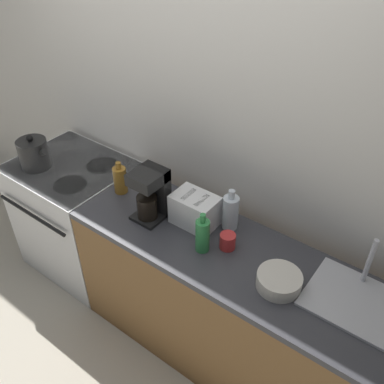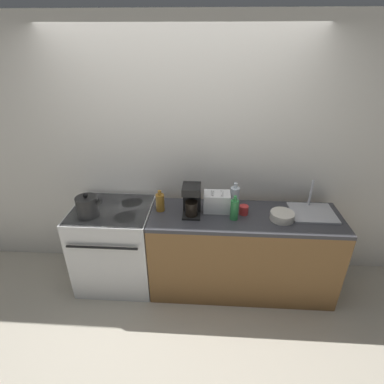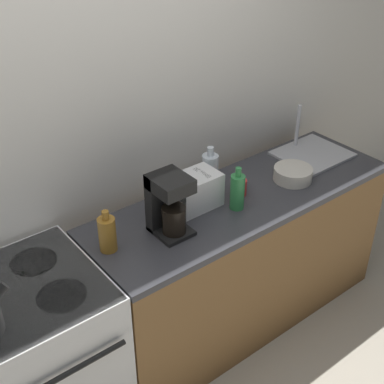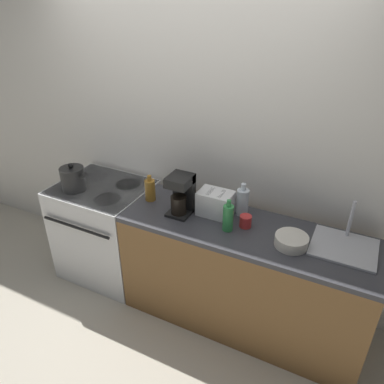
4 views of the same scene
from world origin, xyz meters
name	(u,v)px [view 1 (image 1 of 4)]	position (x,y,z in m)	size (l,w,h in m)	color
ground_plane	(118,328)	(0.00, 0.00, 0.00)	(12.00, 12.00, 0.00)	beige
wall_back	(180,117)	(0.00, 0.72, 1.30)	(8.00, 0.05, 2.60)	silver
stove	(79,214)	(-0.66, 0.33, 0.46)	(0.78, 0.70, 0.89)	silver
counter_block	(224,305)	(0.65, 0.30, 0.44)	(1.82, 0.59, 0.89)	brown
kettle	(34,154)	(-0.83, 0.20, 0.99)	(0.25, 0.20, 0.24)	black
toaster	(195,210)	(0.37, 0.38, 0.98)	(0.25, 0.17, 0.18)	white
coffee_maker	(152,192)	(0.14, 0.29, 1.05)	(0.17, 0.19, 0.31)	black
sink_tray	(353,297)	(1.29, 0.38, 0.90)	(0.41, 0.36, 0.28)	#B7B7BC
bottle_amber	(120,180)	(-0.17, 0.34, 0.98)	(0.08, 0.08, 0.21)	#9E6B23
bottle_green	(203,235)	(0.53, 0.23, 0.99)	(0.07, 0.07, 0.24)	#338C47
bottle_clear	(230,212)	(0.55, 0.47, 0.99)	(0.09, 0.09, 0.25)	silver
cup_red	(228,241)	(0.63, 0.32, 0.93)	(0.08, 0.08, 0.09)	red
bowl	(279,281)	(0.97, 0.24, 0.92)	(0.22, 0.22, 0.07)	beige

